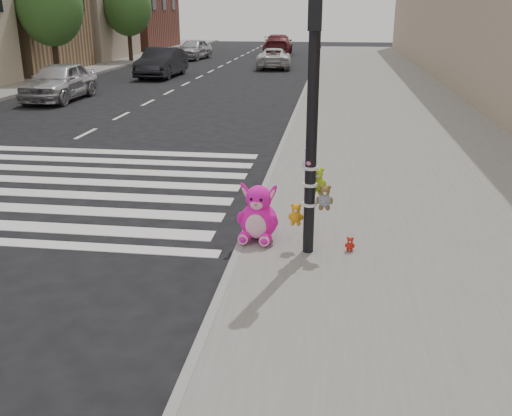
% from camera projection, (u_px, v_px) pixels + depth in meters
% --- Properties ---
extents(ground, '(120.00, 120.00, 0.00)m').
position_uv_depth(ground, '(96.00, 306.00, 7.27)').
color(ground, black).
rests_on(ground, ground).
extents(sidewalk_near, '(7.00, 80.00, 0.14)m').
position_uv_depth(sidewalk_near, '(408.00, 141.00, 15.95)').
color(sidewalk_near, slate).
rests_on(sidewalk_near, ground).
extents(curb_edge, '(0.12, 80.00, 0.15)m').
position_uv_depth(curb_edge, '(286.00, 137.00, 16.39)').
color(curb_edge, gray).
rests_on(curb_edge, ground).
extents(bld_far_c, '(6.00, 8.00, 8.00)m').
position_uv_depth(bld_far_c, '(11.00, 0.00, 32.22)').
color(bld_far_c, '#A07B55').
rests_on(bld_far_c, ground).
extents(signal_pole, '(0.66, 0.50, 4.00)m').
position_uv_depth(signal_pole, '(313.00, 141.00, 8.03)').
color(signal_pole, black).
rests_on(signal_pole, sidewalk_near).
extents(tree_far_b, '(3.20, 3.20, 5.44)m').
position_uv_depth(tree_far_b, '(50.00, 6.00, 28.04)').
color(tree_far_b, '#382619').
rests_on(tree_far_b, sidewalk_far).
extents(tree_far_c, '(3.20, 3.20, 5.44)m').
position_uv_depth(tree_far_c, '(127.00, 7.00, 38.32)').
color(tree_far_c, '#382619').
rests_on(tree_far_c, sidewalk_far).
extents(pink_bunny, '(0.66, 0.72, 0.93)m').
position_uv_depth(pink_bunny, '(258.00, 216.00, 8.89)').
color(pink_bunny, '#FF15B9').
rests_on(pink_bunny, sidewalk_near).
extents(red_teddy, '(0.16, 0.12, 0.22)m').
position_uv_depth(red_teddy, '(350.00, 244.00, 8.54)').
color(red_teddy, red).
rests_on(red_teddy, sidewalk_near).
extents(car_silver_far, '(1.83, 4.47, 1.52)m').
position_uv_depth(car_silver_far, '(59.00, 81.00, 23.20)').
color(car_silver_far, '#BCBCC1').
rests_on(car_silver_far, ground).
extents(car_dark_far, '(1.75, 4.78, 1.57)m').
position_uv_depth(car_dark_far, '(162.00, 62.00, 30.94)').
color(car_dark_far, black).
rests_on(car_dark_far, ground).
extents(car_white_near, '(2.40, 4.60, 1.24)m').
position_uv_depth(car_white_near, '(274.00, 58.00, 35.55)').
color(car_white_near, silver).
rests_on(car_white_near, ground).
extents(car_maroon_near, '(2.44, 5.52, 1.58)m').
position_uv_depth(car_maroon_near, '(278.00, 44.00, 46.00)').
color(car_maroon_near, maroon).
rests_on(car_maroon_near, ground).
extents(car_silver_deep, '(2.24, 4.45, 1.45)m').
position_uv_depth(car_silver_deep, '(193.00, 49.00, 41.62)').
color(car_silver_deep, '#B0B0B5').
rests_on(car_silver_deep, ground).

